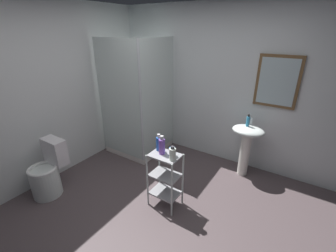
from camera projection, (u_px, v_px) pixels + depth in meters
The scene contains 13 objects.
ground_plane at pixel (153, 219), 2.76m from camera, with size 4.20×4.20×0.02m, color #534548.
wall_back at pixel (220, 86), 3.68m from camera, with size 4.20×0.14×2.50m.
wall_left at pixel (45, 96), 3.19m from camera, with size 0.10×4.20×2.50m, color silver.
shower_stall at pixel (140, 128), 4.10m from camera, with size 0.92×0.92×2.00m.
pedestal_sink at pixel (247, 141), 3.39m from camera, with size 0.46×0.37×0.81m.
sink_faucet at pixel (251, 121), 3.37m from camera, with size 0.03×0.03×0.10m, color silver.
toilet at pixel (48, 173), 3.08m from camera, with size 0.37×0.49×0.76m.
storage_cart at pixel (165, 176), 2.82m from camera, with size 0.38×0.28×0.74m.
hand_soap_bottle at pixel (248, 121), 3.28m from camera, with size 0.05×0.05×0.18m.
conditioner_bottle_purple at pixel (162, 146), 2.69m from camera, with size 0.07×0.07×0.23m.
lotion_bottle_white at pixel (172, 154), 2.57m from camera, with size 0.08×0.08×0.17m.
shampoo_bottle_blue at pixel (159, 143), 2.77m from camera, with size 0.07×0.07×0.22m.
rinse_cup at pixel (172, 152), 2.66m from camera, with size 0.07×0.07×0.10m, color #3870B2.
Camera 1 is at (1.29, -1.65, 2.13)m, focal length 24.32 mm.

